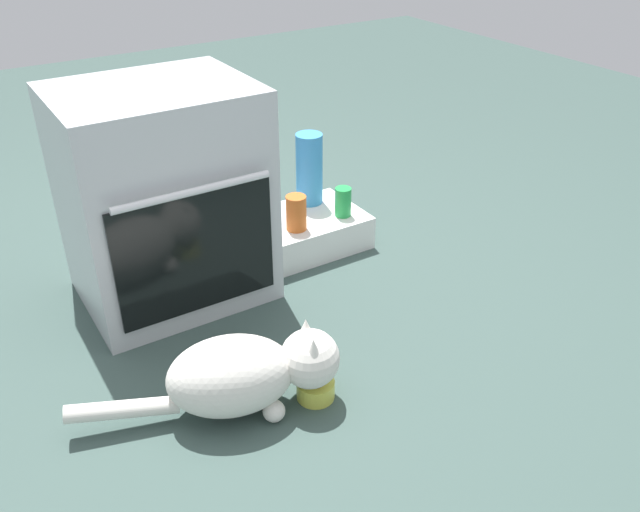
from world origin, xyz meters
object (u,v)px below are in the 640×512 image
food_bowl (316,388)px  soda_can (343,202)px  oven (164,197)px  sauce_jar (296,213)px  water_bottle (309,169)px  pantry_cabinet (306,230)px  cat (246,373)px

food_bowl → soda_can: bearing=51.2°
oven → food_bowl: (0.14, -0.76, -0.35)m
oven → sauce_jar: size_ratio=5.48×
oven → water_bottle: oven is taller
pantry_cabinet → food_bowl: (-0.45, -0.80, -0.03)m
oven → food_bowl: bearing=-79.9°
food_bowl → soda_can: 0.94m
sauce_jar → water_bottle: 0.26m
cat → pantry_cabinet: bearing=67.3°
food_bowl → water_bottle: size_ratio=0.38×
oven → cat: 0.74m
cat → food_bowl: bearing=-0.0°
food_bowl → water_bottle: 1.07m
cat → soda_can: bearing=58.9°
sauce_jar → cat: bearing=-130.0°
oven → cat: oven is taller
cat → water_bottle: 1.11m
water_bottle → sauce_jar: bearing=-133.4°
food_bowl → soda_can: size_ratio=0.95×
food_bowl → water_bottle: bearing=59.5°
oven → sauce_jar: 0.53m
water_bottle → oven: bearing=-168.5°
pantry_cabinet → water_bottle: (0.08, 0.10, 0.22)m
oven → cat: bearing=-94.5°
soda_can → cat: bearing=-139.6°
oven → cat: size_ratio=1.03×
oven → soda_can: (0.71, -0.04, -0.18)m
cat → sauce_jar: (0.55, 0.66, 0.08)m
food_bowl → sauce_jar: bearing=63.4°
oven → pantry_cabinet: size_ratio=1.69×
oven → water_bottle: bearing=11.5°
soda_can → water_bottle: 0.21m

